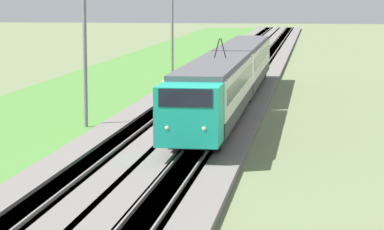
# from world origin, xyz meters

# --- Properties ---
(ballast_main) EXTENTS (240.00, 4.40, 0.30)m
(ballast_main) POSITION_xyz_m (50.00, 0.00, 0.15)
(ballast_main) COLOR slate
(ballast_main) RESTS_ON ground
(ballast_adjacent) EXTENTS (240.00, 4.40, 0.30)m
(ballast_adjacent) POSITION_xyz_m (50.00, -4.12, 0.15)
(ballast_adjacent) COLOR slate
(ballast_adjacent) RESTS_ON ground
(track_main) EXTENTS (240.00, 1.57, 0.45)m
(track_main) POSITION_xyz_m (50.00, 0.00, 0.16)
(track_main) COLOR #4C4238
(track_main) RESTS_ON ground
(track_adjacent) EXTENTS (240.00, 1.57, 0.45)m
(track_adjacent) POSITION_xyz_m (50.00, -4.12, 0.16)
(track_adjacent) COLOR #4C4238
(track_adjacent) RESTS_ON ground
(grass_verge) EXTENTS (240.00, 13.72, 0.12)m
(grass_verge) POSITION_xyz_m (50.00, 5.70, 0.06)
(grass_verge) COLOR #4C8438
(grass_verge) RESTS_ON ground
(passenger_train) EXTENTS (39.36, 2.82, 4.86)m
(passenger_train) POSITION_xyz_m (44.83, -4.12, 2.26)
(passenger_train) COLOR #19A88E
(passenger_train) RESTS_ON ground
(catenary_mast_mid) EXTENTS (0.22, 2.56, 8.77)m
(catenary_mast_mid) POSITION_xyz_m (35.98, 2.89, 4.53)
(catenary_mast_mid) COLOR slate
(catenary_mast_mid) RESTS_ON ground
(catenary_mast_far) EXTENTS (0.22, 2.56, 8.94)m
(catenary_mast_far) POSITION_xyz_m (65.82, 2.89, 4.61)
(catenary_mast_far) COLOR slate
(catenary_mast_far) RESTS_ON ground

